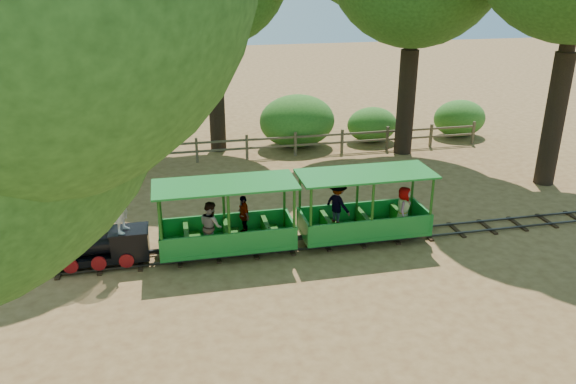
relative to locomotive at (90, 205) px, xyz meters
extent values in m
plane|color=#A57C47|center=(6.08, -0.06, -1.70)|extent=(90.00, 90.00, 0.00)
cube|color=#3F3D3A|center=(6.08, -0.36, -1.62)|extent=(22.00, 0.05, 0.05)
cube|color=#3F3D3A|center=(6.08, 0.24, -1.62)|extent=(22.00, 0.05, 0.05)
cube|color=#382314|center=(6.08, -0.06, -1.67)|extent=(0.12, 1.00, 0.05)
cube|color=#382314|center=(1.08, -0.06, -1.67)|extent=(0.12, 1.00, 0.05)
cube|color=#382314|center=(11.08, -0.06, -1.67)|extent=(0.12, 1.00, 0.05)
cube|color=black|center=(0.19, -0.06, -1.41)|extent=(2.27, 0.72, 0.19)
cylinder|color=black|center=(-0.17, -0.06, -1.03)|extent=(1.44, 0.58, 0.58)
cylinder|color=black|center=(-0.74, -0.06, -0.52)|extent=(0.17, 0.17, 0.45)
sphere|color=gold|center=(-0.12, -0.06, -0.72)|extent=(0.27, 0.27, 0.27)
cylinder|color=gold|center=(-0.38, -0.06, -0.70)|extent=(0.10, 0.10, 0.10)
cube|color=black|center=(0.86, -0.06, -1.04)|extent=(0.93, 0.72, 0.57)
cube|color=black|center=(0.86, -0.06, -0.73)|extent=(0.98, 0.78, 0.04)
cone|color=black|center=(-1.05, -0.06, -1.43)|extent=(0.46, 0.66, 0.66)
cylinder|color=gold|center=(-0.92, -0.06, -0.93)|extent=(0.10, 0.14, 0.14)
cylinder|color=maroon|center=(-0.58, -0.44, -1.41)|extent=(0.37, 0.06, 0.37)
cylinder|color=maroon|center=(-0.58, 0.31, -1.41)|extent=(0.37, 0.06, 0.37)
cylinder|color=maroon|center=(0.09, -0.44, -1.41)|extent=(0.37, 0.06, 0.37)
cylinder|color=maroon|center=(0.09, 0.31, -1.41)|extent=(0.37, 0.06, 0.37)
cylinder|color=maroon|center=(0.76, -0.44, -1.41)|extent=(0.37, 0.06, 0.37)
cylinder|color=maroon|center=(0.76, 0.31, -1.41)|extent=(0.37, 0.06, 0.37)
sphere|color=white|center=(-0.64, -0.01, 0.07)|extent=(0.93, 0.93, 0.93)
sphere|color=white|center=(-0.22, 0.04, 0.43)|extent=(1.24, 1.24, 1.24)
sphere|color=white|center=(0.50, 0.09, 0.74)|extent=(1.03, 1.03, 1.03)
imported|color=silver|center=(0.75, -0.16, 0.09)|extent=(0.54, 0.67, 1.61)
cube|color=#1A7A28|center=(3.36, -0.06, -1.37)|extent=(3.54, 1.36, 0.10)
cube|color=#1E5713|center=(3.36, -0.06, -1.50)|extent=(3.19, 0.52, 0.15)
cube|color=#1A7A28|center=(3.36, -0.70, -1.06)|extent=(3.54, 0.06, 0.52)
cube|color=#1A7A28|center=(3.36, 0.57, -1.06)|extent=(3.54, 0.06, 0.52)
cube|color=#1A7A28|center=(3.36, -0.06, 0.30)|extent=(3.70, 1.51, 0.05)
cylinder|color=#1E5713|center=(1.67, -0.68, -0.54)|extent=(0.07, 0.07, 1.67)
cylinder|color=#1E5713|center=(1.67, 0.55, -0.54)|extent=(0.07, 0.07, 1.67)
cylinder|color=#1E5713|center=(5.05, -0.68, -0.54)|extent=(0.07, 0.07, 1.67)
cylinder|color=#1E5713|center=(5.05, 0.55, -0.54)|extent=(0.07, 0.07, 1.67)
cube|color=#1E5713|center=(2.30, -0.06, -1.11)|extent=(0.13, 1.15, 0.42)
cube|color=#1E5713|center=(3.36, -0.06, -1.11)|extent=(0.13, 1.15, 0.42)
cube|color=#1E5713|center=(4.42, -0.06, -1.11)|extent=(0.13, 1.15, 0.42)
cylinder|color=black|center=(2.23, -0.42, -1.45)|extent=(0.29, 0.06, 0.29)
cylinder|color=black|center=(2.23, 0.29, -1.45)|extent=(0.29, 0.06, 0.29)
cylinder|color=black|center=(4.49, -0.42, -1.45)|extent=(0.29, 0.06, 0.29)
cylinder|color=black|center=(4.49, 0.29, -1.45)|extent=(0.29, 0.06, 0.29)
imported|color=gray|center=(2.92, -0.43, -0.66)|extent=(0.70, 0.78, 1.32)
imported|color=gray|center=(3.86, 0.27, -0.75)|extent=(0.41, 0.70, 1.13)
cube|color=#1A7A28|center=(7.18, -0.06, -1.37)|extent=(3.54, 1.36, 0.10)
cube|color=#1E5713|center=(7.18, -0.06, -1.50)|extent=(3.19, 0.52, 0.15)
cube|color=#1A7A28|center=(7.18, -0.70, -1.06)|extent=(3.54, 0.06, 0.52)
cube|color=#1A7A28|center=(7.18, 0.57, -1.06)|extent=(3.54, 0.06, 0.52)
cube|color=#1A7A28|center=(7.18, -0.06, 0.30)|extent=(3.70, 1.51, 0.05)
cylinder|color=#1E5713|center=(5.49, -0.68, -0.54)|extent=(0.07, 0.07, 1.67)
cylinder|color=#1E5713|center=(5.49, 0.55, -0.54)|extent=(0.07, 0.07, 1.67)
cylinder|color=#1E5713|center=(8.87, -0.68, -0.54)|extent=(0.07, 0.07, 1.67)
cylinder|color=#1E5713|center=(8.87, 0.55, -0.54)|extent=(0.07, 0.07, 1.67)
cube|color=#1E5713|center=(6.12, -0.06, -1.11)|extent=(0.13, 1.15, 0.42)
cube|color=#1E5713|center=(7.18, -0.06, -1.11)|extent=(0.13, 1.15, 0.42)
cube|color=#1E5713|center=(8.24, -0.06, -1.11)|extent=(0.13, 1.15, 0.42)
cylinder|color=black|center=(6.05, -0.42, -1.45)|extent=(0.29, 0.06, 0.29)
cylinder|color=black|center=(6.05, 0.29, -1.45)|extent=(0.29, 0.06, 0.29)
cylinder|color=black|center=(8.31, -0.42, -1.45)|extent=(0.29, 0.06, 0.29)
cylinder|color=black|center=(8.31, 0.29, -1.45)|extent=(0.29, 0.06, 0.29)
imported|color=gray|center=(6.52, 0.28, -0.66)|extent=(0.84, 0.97, 1.31)
imported|color=gray|center=(8.19, -0.39, -0.68)|extent=(0.66, 0.74, 1.27)
cylinder|color=#2D2116|center=(-2.42, 5.94, 0.15)|extent=(0.70, 0.70, 3.71)
cylinder|color=#2D2116|center=(-2.42, 5.94, 3.07)|extent=(0.52, 0.53, 2.12)
cylinder|color=#2D2116|center=(4.08, 9.44, 0.34)|extent=(0.66, 0.66, 4.07)
cylinder|color=#2D2116|center=(4.08, 9.44, 3.53)|extent=(0.50, 0.50, 2.33)
cylinder|color=#2D2116|center=(11.58, 7.44, 0.41)|extent=(0.72, 0.72, 4.22)
cylinder|color=#2D2116|center=(11.58, 7.44, 3.73)|extent=(0.54, 0.54, 2.41)
cylinder|color=#2D2116|center=(15.08, 2.94, 0.61)|extent=(0.68, 0.68, 4.62)
cylinder|color=#2D2116|center=(15.08, 2.94, 4.23)|extent=(0.51, 0.51, 2.64)
cube|color=brown|center=(-2.92, 7.94, -1.20)|extent=(0.10, 0.10, 1.00)
cube|color=brown|center=(-0.92, 7.94, -1.20)|extent=(0.10, 0.10, 1.00)
cube|color=brown|center=(1.08, 7.94, -1.20)|extent=(0.10, 0.10, 1.00)
cube|color=brown|center=(3.08, 7.94, -1.20)|extent=(0.10, 0.10, 1.00)
cube|color=brown|center=(5.08, 7.94, -1.20)|extent=(0.10, 0.10, 1.00)
cube|color=brown|center=(7.08, 7.94, -1.20)|extent=(0.10, 0.10, 1.00)
cube|color=brown|center=(9.08, 7.94, -1.20)|extent=(0.10, 0.10, 1.00)
cube|color=brown|center=(11.08, 7.94, -1.20)|extent=(0.10, 0.10, 1.00)
cube|color=brown|center=(13.08, 7.94, -1.20)|extent=(0.10, 0.10, 1.00)
cube|color=brown|center=(15.08, 7.94, -1.20)|extent=(0.10, 0.10, 1.00)
cube|color=brown|center=(6.08, 7.94, -0.90)|extent=(18.00, 0.06, 0.08)
cube|color=brown|center=(6.08, 7.94, -1.25)|extent=(18.00, 0.06, 0.08)
ellipsoid|color=#2D6B1E|center=(-0.12, 9.24, -0.83)|extent=(2.50, 1.92, 1.73)
ellipsoid|color=#2D6B1E|center=(7.45, 9.24, -0.57)|extent=(3.25, 2.50, 2.25)
ellipsoid|color=#2D6B1E|center=(10.86, 9.24, -0.93)|extent=(2.23, 1.71, 1.54)
ellipsoid|color=#2D6B1E|center=(15.08, 9.24, -0.87)|extent=(2.41, 1.85, 1.67)
camera|label=1|loc=(2.07, -13.55, 5.41)|focal=35.00mm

